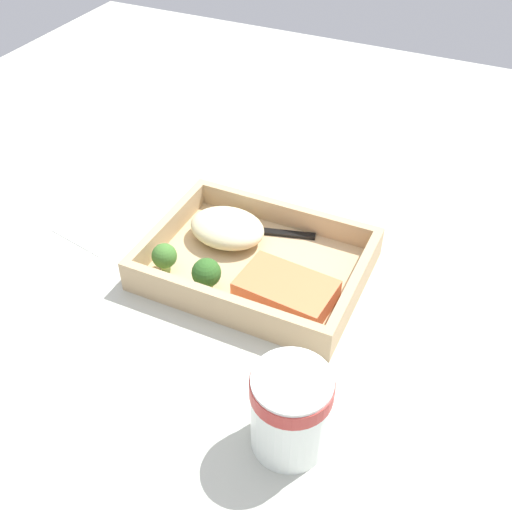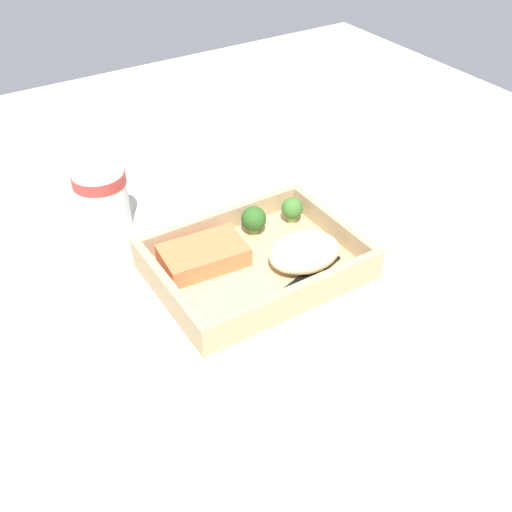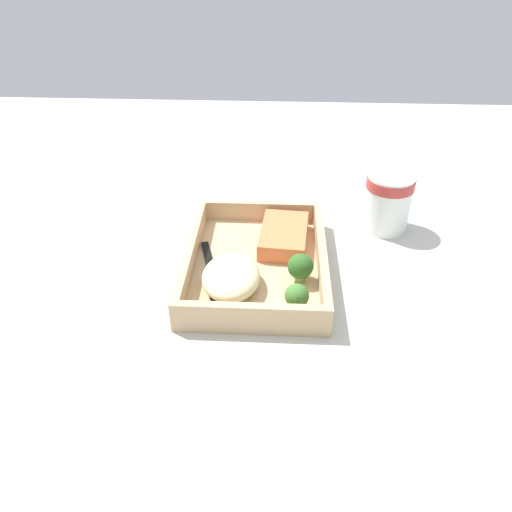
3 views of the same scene
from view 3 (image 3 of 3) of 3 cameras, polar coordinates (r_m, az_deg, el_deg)
ground_plane at (r=75.87cm, az=0.00°, el=-2.29°), size 160.00×160.00×2.00cm
takeout_tray at (r=74.91cm, az=0.00°, el=-1.31°), size 27.64×20.54×1.20cm
tray_rim at (r=73.61cm, az=0.00°, el=0.08°), size 27.64×20.54×3.26cm
salmon_fillet at (r=78.60cm, az=3.19°, el=2.31°), size 11.97×8.03×2.76cm
mashed_potatoes at (r=69.03cm, az=-2.87°, el=-2.40°), size 10.33×8.05×3.78cm
broccoli_floret_1 at (r=70.20cm, az=5.09°, el=-1.25°), size 3.65×3.65×4.34cm
broccoli_floret_2 at (r=65.21cm, az=4.69°, el=-4.61°), size 3.23×3.23×4.04cm
fork at (r=72.01cm, az=-4.94°, el=-2.37°), size 15.67×5.77×0.44cm
paper_cup at (r=85.58cm, az=14.85°, el=6.29°), size 7.79×7.79×9.79cm
receipt_slip at (r=57.93cm, az=-2.56°, el=-15.81°), size 12.17×15.29×0.24cm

